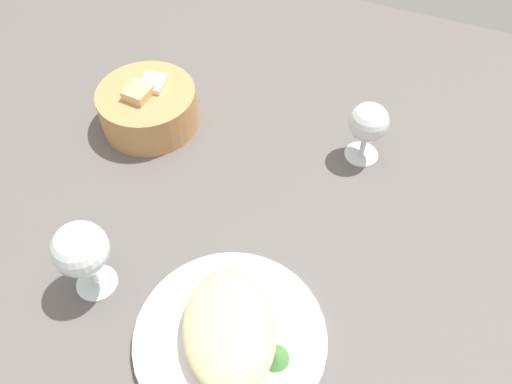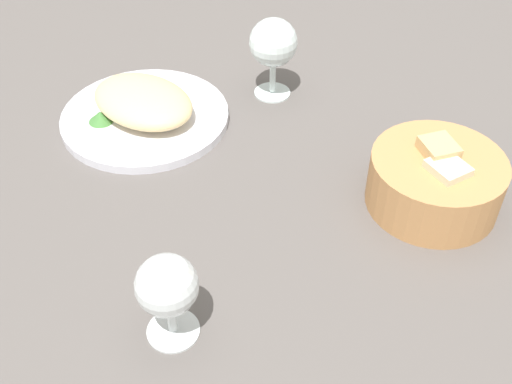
{
  "view_description": "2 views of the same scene",
  "coord_description": "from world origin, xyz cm",
  "px_view_note": "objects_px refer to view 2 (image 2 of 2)",
  "views": [
    {
      "loc": [
        -41.27,
        -27.17,
        67.74
      ],
      "look_at": [
        5.46,
        -7.73,
        3.38
      ],
      "focal_mm": 36.45,
      "sensor_mm": 36.0,
      "label": 1
    },
    {
      "loc": [
        64.27,
        -27.59,
        58.41
      ],
      "look_at": [
        9.97,
        -5.57,
        4.99
      ],
      "focal_mm": 44.28,
      "sensor_mm": 36.0,
      "label": 2
    }
  ],
  "objects_px": {
    "wine_glass_near": "(167,289)",
    "wine_glass_far": "(273,45)",
    "bread_basket": "(435,181)",
    "plate": "(145,117)"
  },
  "relations": [
    {
      "from": "bread_basket",
      "to": "wine_glass_far",
      "type": "height_order",
      "value": "wine_glass_far"
    },
    {
      "from": "plate",
      "to": "wine_glass_far",
      "type": "distance_m",
      "value": 0.23
    },
    {
      "from": "plate",
      "to": "bread_basket",
      "type": "xyz_separation_m",
      "value": [
        0.33,
        0.31,
        0.03
      ]
    },
    {
      "from": "wine_glass_near",
      "to": "wine_glass_far",
      "type": "relative_size",
      "value": 0.85
    },
    {
      "from": "plate",
      "to": "wine_glass_far",
      "type": "xyz_separation_m",
      "value": [
        0.0,
        0.21,
        0.08
      ]
    },
    {
      "from": "plate",
      "to": "bread_basket",
      "type": "bearing_deg",
      "value": 43.36
    },
    {
      "from": "plate",
      "to": "wine_glass_far",
      "type": "height_order",
      "value": "wine_glass_far"
    },
    {
      "from": "wine_glass_near",
      "to": "bread_basket",
      "type": "bearing_deg",
      "value": 100.48
    },
    {
      "from": "wine_glass_near",
      "to": "wine_glass_far",
      "type": "height_order",
      "value": "wine_glass_far"
    },
    {
      "from": "wine_glass_far",
      "to": "bread_basket",
      "type": "bearing_deg",
      "value": 16.16
    }
  ]
}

